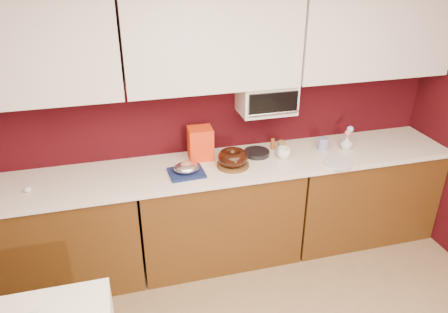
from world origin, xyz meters
The scene contains 27 objects.
wall_back centered at (0.00, 2.25, 1.25)m, with size 4.00×0.02×2.50m, color #39070D.
base_cabinet_left centered at (-1.33, 1.94, 0.43)m, with size 1.31×0.58×0.86m, color #523210.
base_cabinet_center centered at (0.00, 1.94, 0.43)m, with size 1.31×0.58×0.86m, color #523210.
base_cabinet_right centered at (1.33, 1.94, 0.43)m, with size 1.31×0.58×0.86m, color #523210.
countertop centered at (0.00, 1.94, 0.88)m, with size 4.00×0.62×0.04m, color silver.
upper_cabinet_left centered at (-1.33, 2.08, 1.85)m, with size 1.31×0.33×0.70m, color white.
upper_cabinet_center centered at (0.00, 2.08, 1.85)m, with size 1.31×0.33×0.70m, color white.
upper_cabinet_right centered at (1.33, 2.08, 1.85)m, with size 1.31×0.33×0.70m, color white.
toaster_oven centered at (0.45, 2.10, 1.38)m, with size 0.45×0.30×0.25m, color white.
toaster_oven_door centered at (0.45, 1.94, 1.38)m, with size 0.40×0.02×0.18m, color black.
toaster_oven_handle centered at (0.45, 1.93, 1.30)m, with size 0.02×0.02×0.42m, color silver.
cake_base centered at (0.11, 1.88, 0.91)m, with size 0.26×0.26×0.02m, color brown.
bundt_cake centered at (0.11, 1.88, 0.98)m, with size 0.24×0.24×0.10m, color black.
navy_towel centered at (-0.27, 1.86, 0.91)m, with size 0.27×0.23×0.02m, color #15204F.
foil_ham_nest centered at (-0.27, 1.86, 0.96)m, with size 0.19×0.16×0.07m, color white.
roasted_ham centered at (-0.27, 1.86, 0.98)m, with size 0.09×0.08×0.06m, color #B26C51.
pandoro_box centered at (-0.11, 2.10, 1.03)m, with size 0.19×0.18×0.27m, color red.
dark_pan centered at (0.36, 2.03, 0.92)m, with size 0.22×0.22×0.04m, color black.
coffee_mug centered at (0.55, 1.92, 0.95)m, with size 0.10×0.10×0.11m, color white.
blue_jar centered at (0.94, 1.99, 0.95)m, with size 0.09×0.09×0.11m, color navy.
flower_vase centered at (1.15, 1.95, 0.96)m, with size 0.09×0.09×0.13m, color silver.
flower_pink centered at (1.15, 1.95, 1.05)m, with size 0.05×0.05×0.05m, color #D87D81.
flower_blue centered at (1.18, 1.97, 1.07)m, with size 0.06×0.06×0.06m, color #94C1ED.
china_plate centered at (0.94, 1.71, 0.91)m, with size 0.24×0.24×0.01m, color silver.
amber_bottle centered at (0.53, 2.11, 0.95)m, with size 0.03×0.03×0.10m, color #9C551C.
paper_cup centered at (0.59, 2.05, 0.95)m, with size 0.06×0.06×0.09m, color olive.
egg_right centered at (-1.42, 1.88, 0.92)m, with size 0.05×0.04×0.04m, color silver.
Camera 1 is at (-0.76, -1.08, 2.52)m, focal length 35.00 mm.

